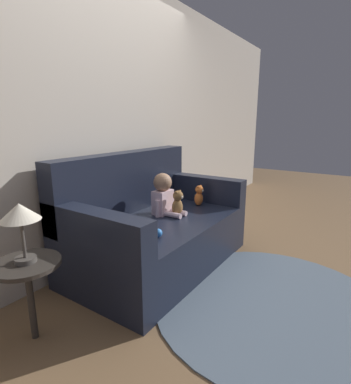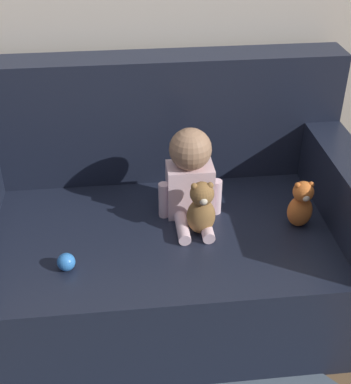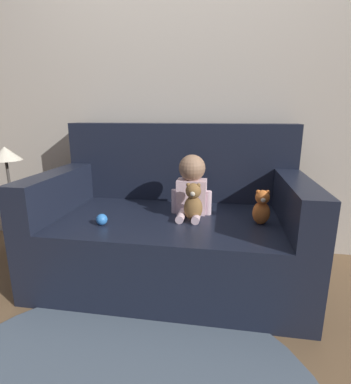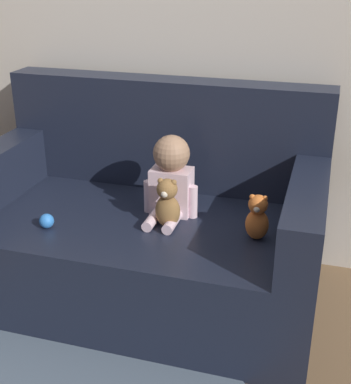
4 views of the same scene
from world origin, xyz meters
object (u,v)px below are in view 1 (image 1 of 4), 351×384
couch (154,228)px  teddy_bear_brown (178,203)px  toy_ball (158,233)px  plush_toy_side (199,196)px  side_table (23,242)px  person_baby (164,195)px

couch → teddy_bear_brown: 0.31m
couch → toy_ball: (-0.37, -0.32, 0.14)m
couch → plush_toy_side: bearing=-15.6°
plush_toy_side → side_table: 1.76m
toy_ball → side_table: 0.91m
plush_toy_side → side_table: (-1.75, 0.16, 0.08)m
person_baby → toy_ball: (-0.49, -0.30, -0.15)m
couch → side_table: size_ratio=1.95×
couch → teddy_bear_brown: (0.15, -0.16, 0.22)m
side_table → toy_ball: bearing=-21.2°
teddy_bear_brown → side_table: (-1.35, 0.16, 0.06)m
couch → plush_toy_side: (0.55, -0.15, 0.21)m
person_baby → teddy_bear_brown: 0.15m
couch → toy_ball: 0.50m
plush_toy_side → toy_ball: plush_toy_side is taller
teddy_bear_brown → side_table: 1.36m
teddy_bear_brown → toy_ball: bearing=-162.4°
couch → person_baby: 0.31m
couch → person_baby: bearing=-9.0°
person_baby → teddy_bear_brown: bearing=-79.2°
person_baby → side_table: side_table is taller
couch → side_table: 1.23m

